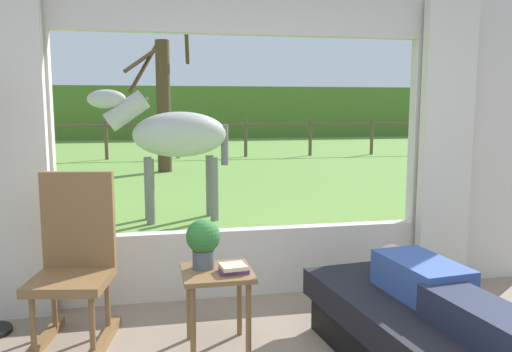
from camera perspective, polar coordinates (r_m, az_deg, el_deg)
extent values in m
cube|color=beige|center=(4.94, 22.61, 3.93)|extent=(1.15, 0.12, 2.55)
cube|color=beige|center=(4.35, -1.20, -9.34)|extent=(2.90, 0.12, 0.55)
cube|color=beige|center=(4.23, -1.29, 18.26)|extent=(2.90, 0.12, 0.45)
cube|color=beige|center=(4.09, -24.91, 2.05)|extent=(0.44, 0.10, 2.40)
cube|color=beige|center=(4.65, 20.09, 2.92)|extent=(0.44, 0.10, 2.40)
cube|color=olive|center=(15.09, -8.50, 1.85)|extent=(36.00, 21.68, 0.02)
cube|color=#52772C|center=(24.85, -9.71, 6.88)|extent=(36.00, 2.00, 2.40)
cube|color=black|center=(3.27, 18.81, -14.67)|extent=(1.09, 1.79, 0.18)
cube|color=#334C8C|center=(3.33, 17.66, -10.59)|extent=(0.41, 0.63, 0.22)
cube|color=#1E2338|center=(2.86, 23.60, -14.38)|extent=(0.35, 0.71, 0.18)
sphere|color=tan|center=(3.65, 14.70, -8.81)|extent=(0.20, 0.20, 0.20)
cube|color=brown|center=(3.59, -19.68, -10.79)|extent=(0.56, 0.56, 0.06)
cube|color=brown|center=(3.70, -18.90, -4.77)|extent=(0.48, 0.14, 0.68)
cube|color=brown|center=(3.81, -22.36, -16.48)|extent=(0.18, 0.68, 0.06)
cube|color=brown|center=(3.69, -16.29, -17.01)|extent=(0.18, 0.68, 0.06)
cylinder|color=brown|center=(3.57, -23.29, -14.63)|extent=(0.04, 0.04, 0.38)
cylinder|color=brown|center=(3.45, -17.54, -15.11)|extent=(0.04, 0.04, 0.38)
cylinder|color=brown|center=(3.88, -21.27, -12.69)|extent=(0.04, 0.04, 0.38)
cylinder|color=brown|center=(3.77, -15.99, -13.03)|extent=(0.04, 0.04, 0.38)
cube|color=brown|center=(3.35, -4.28, -10.53)|extent=(0.44, 0.44, 0.03)
cylinder|color=brown|center=(3.27, -6.92, -15.92)|extent=(0.04, 0.04, 0.49)
cylinder|color=brown|center=(3.31, -0.83, -15.56)|extent=(0.04, 0.04, 0.49)
cylinder|color=brown|center=(3.59, -7.36, -13.75)|extent=(0.04, 0.04, 0.49)
cylinder|color=brown|center=(3.62, -1.83, -13.46)|extent=(0.04, 0.04, 0.49)
cylinder|color=#4C5156|center=(3.38, -5.79, -9.07)|extent=(0.14, 0.14, 0.12)
sphere|color=#2D6B2D|center=(3.34, -5.82, -6.60)|extent=(0.22, 0.22, 0.22)
cube|color=#59336B|center=(3.30, -2.45, -10.28)|extent=(0.18, 0.13, 0.03)
cube|color=beige|center=(3.28, -2.54, -9.89)|extent=(0.17, 0.16, 0.02)
ellipsoid|color=#B2B2AD|center=(6.96, -8.32, 4.54)|extent=(1.28, 0.65, 0.60)
cylinder|color=#B2B2AD|center=(6.89, -14.02, 6.96)|extent=(0.62, 0.31, 0.53)
ellipsoid|color=#B2B2AD|center=(6.89, -16.08, 8.12)|extent=(0.49, 0.24, 0.24)
cube|color=slate|center=(6.90, -13.36, 7.21)|extent=(0.43, 0.11, 0.32)
cylinder|color=slate|center=(7.07, -3.46, 3.44)|extent=(0.11, 0.11, 0.55)
cylinder|color=slate|center=(6.84, -11.52, -1.71)|extent=(0.11, 0.11, 0.85)
cylinder|color=slate|center=(7.15, -11.71, -1.30)|extent=(0.11, 0.11, 0.85)
cylinder|color=slate|center=(6.95, -4.59, -1.43)|extent=(0.11, 0.11, 0.85)
cylinder|color=slate|center=(7.26, -5.08, -1.04)|extent=(0.11, 0.11, 0.85)
cylinder|color=#4C3823|center=(12.15, -10.10, 7.49)|extent=(0.32, 0.32, 2.99)
cylinder|color=#47331E|center=(12.54, -12.13, 11.68)|extent=(0.78, 0.85, 1.25)
cylinder|color=#47331E|center=(12.57, -12.01, 12.69)|extent=(1.02, 1.02, 0.81)
cylinder|color=#47331E|center=(12.23, -7.64, 15.15)|extent=(0.20, 1.08, 1.25)
cylinder|color=brown|center=(15.57, -23.48, 3.53)|extent=(0.10, 0.10, 1.10)
cylinder|color=brown|center=(15.27, -16.11, 3.80)|extent=(0.10, 0.10, 1.10)
cylinder|color=brown|center=(15.24, -8.58, 4.01)|extent=(0.10, 0.10, 1.10)
cylinder|color=brown|center=(15.46, -1.14, 4.15)|extent=(0.10, 0.10, 1.10)
cylinder|color=brown|center=(15.94, 5.98, 4.22)|extent=(0.10, 0.10, 1.10)
cylinder|color=brown|center=(16.64, 12.59, 4.23)|extent=(0.10, 0.10, 1.10)
cylinder|color=brown|center=(17.54, 18.59, 4.19)|extent=(0.10, 0.10, 1.10)
cube|color=brown|center=(15.22, -8.61, 5.52)|extent=(16.00, 0.06, 0.08)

